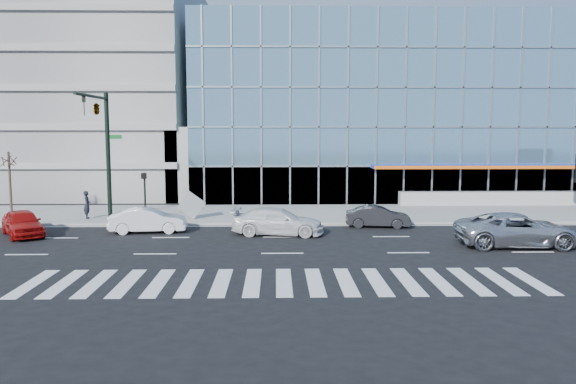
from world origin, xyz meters
name	(u,v)px	position (x,y,z in m)	size (l,w,h in m)	color
ground	(281,237)	(0.00, 0.00, 0.00)	(160.00, 160.00, 0.00)	black
sidewalk	(280,214)	(0.00, 8.00, 0.07)	(120.00, 8.00, 0.15)	gray
theatre_building	(419,112)	(14.00, 26.00, 7.50)	(42.00, 26.00, 15.00)	#6C9BB5
parking_garage	(74,86)	(-20.00, 26.00, 10.00)	(24.00, 24.00, 20.00)	gray
ramp_block	(209,162)	(-6.00, 18.00, 3.00)	(6.00, 8.00, 6.00)	gray
tower_backdrop	(103,23)	(-30.00, 70.00, 24.00)	(14.00, 14.00, 48.00)	gray
traffic_signal	(100,124)	(-11.00, 4.57, 6.16)	(1.14, 5.74, 8.00)	black
ped_signal_post	(145,189)	(-8.50, 4.94, 2.14)	(0.30, 0.33, 3.00)	black
street_tree_near	(9,160)	(-18.00, 7.50, 3.78)	(1.10, 1.10, 4.23)	#332319
silver_suv	(518,230)	(11.81, -2.66, 0.84)	(2.77, 6.01, 1.67)	silver
white_suv	(278,221)	(-0.19, 0.73, 0.74)	(2.07, 5.10, 1.48)	silver
white_sedan	(148,220)	(-7.56, 1.53, 0.71)	(1.49, 4.29, 1.41)	silver
dark_sedan	(378,217)	(5.81, 3.00, 0.63)	(1.34, 3.85, 1.27)	black
red_sedan	(22,223)	(-14.23, 0.66, 0.73)	(1.71, 4.26, 1.45)	#A20E0C
pedestrian	(87,205)	(-12.35, 5.68, 1.04)	(0.65, 0.43, 1.78)	black
tilted_panel	(191,205)	(-5.65, 5.27, 1.06)	(1.30, 0.06, 1.30)	#9E9E9E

